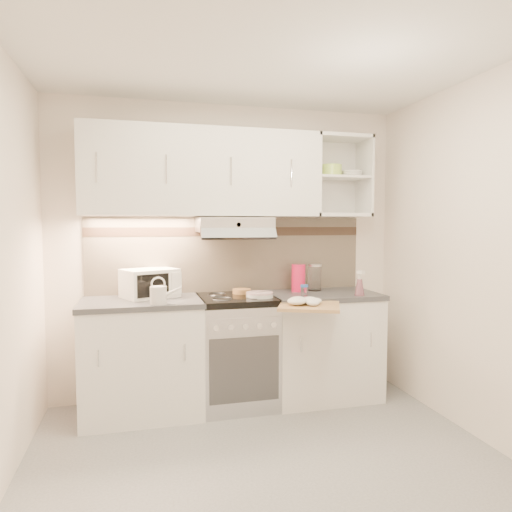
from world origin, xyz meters
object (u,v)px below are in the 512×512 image
(microwave, at_px, (150,283))
(spray_bottle, at_px, (360,285))
(cutting_board, at_px, (309,306))
(plate_stack, at_px, (260,295))
(pink_pitcher, at_px, (298,278))
(electric_range, at_px, (237,350))
(watering_can, at_px, (159,294))
(glass_jar, at_px, (315,277))

(microwave, relative_size, spray_bottle, 2.24)
(microwave, xyz_separation_m, cutting_board, (1.15, -0.55, -0.14))
(plate_stack, height_order, pink_pitcher, pink_pitcher)
(microwave, distance_m, cutting_board, 1.28)
(spray_bottle, bearing_deg, electric_range, 146.39)
(watering_can, distance_m, cutting_board, 1.11)
(microwave, distance_m, plate_stack, 0.88)
(watering_can, distance_m, spray_bottle, 1.61)
(microwave, xyz_separation_m, spray_bottle, (1.67, -0.34, -0.03))
(microwave, xyz_separation_m, plate_stack, (0.85, -0.22, -0.09))
(glass_jar, distance_m, cutting_board, 0.65)
(plate_stack, distance_m, cutting_board, 0.45)
(microwave, bearing_deg, plate_stack, -38.72)
(glass_jar, xyz_separation_m, cutting_board, (-0.27, -0.57, -0.15))
(microwave, relative_size, watering_can, 2.07)
(electric_range, xyz_separation_m, watering_can, (-0.62, -0.22, 0.52))
(pink_pitcher, distance_m, spray_bottle, 0.53)
(pink_pitcher, bearing_deg, microwave, 159.13)
(pink_pitcher, relative_size, cutting_board, 0.54)
(glass_jar, relative_size, cutting_board, 0.53)
(watering_can, distance_m, pink_pitcher, 1.25)
(electric_range, distance_m, cutting_board, 0.76)
(plate_stack, bearing_deg, watering_can, -171.29)
(electric_range, relative_size, glass_jar, 3.83)
(microwave, height_order, watering_can, microwave)
(electric_range, bearing_deg, glass_jar, 11.03)
(electric_range, xyz_separation_m, glass_jar, (0.73, 0.14, 0.57))
(watering_can, relative_size, pink_pitcher, 0.99)
(electric_range, relative_size, microwave, 1.84)
(spray_bottle, bearing_deg, cutting_board, -178.80)
(electric_range, height_order, cutting_board, electric_range)
(electric_range, distance_m, watering_can, 0.84)
(plate_stack, height_order, glass_jar, glass_jar)
(electric_range, distance_m, plate_stack, 0.51)
(cutting_board, bearing_deg, spray_bottle, 45.76)
(watering_can, bearing_deg, cutting_board, -9.72)
(watering_can, xyz_separation_m, plate_stack, (0.79, 0.12, -0.05))
(watering_can, relative_size, plate_stack, 1.09)
(watering_can, xyz_separation_m, cutting_board, (1.09, -0.21, -0.10))
(pink_pitcher, bearing_deg, cutting_board, -122.33)
(glass_jar, bearing_deg, microwave, -178.93)
(spray_bottle, bearing_deg, plate_stack, 150.53)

